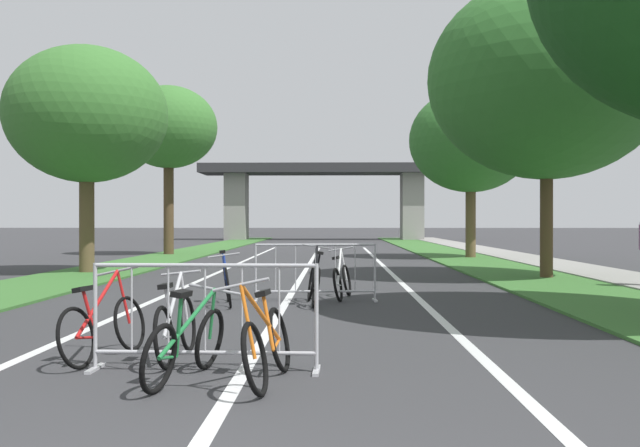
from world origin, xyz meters
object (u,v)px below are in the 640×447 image
(bicycle_green_3, at_px, (187,344))
(bicycle_white_1, at_px, (342,280))
(bicycle_silver_6, at_px, (176,326))
(crowd_barrier_nearest, at_px, (205,318))
(tree_left_pine_far, at_px, (87,115))
(bicycle_red_5, at_px, (104,326))
(tree_right_cypress_far, at_px, (471,141))
(bicycle_black_2, at_px, (314,282))
(tree_left_pine_near, at_px, (169,128))
(tree_right_maple_mid, at_px, (547,79))
(bicycle_orange_0, at_px, (267,344))
(bicycle_blue_4, at_px, (227,283))
(crowd_barrier_second, at_px, (315,273))

(bicycle_green_3, bearing_deg, bicycle_white_1, 91.78)
(bicycle_silver_6, bearing_deg, crowd_barrier_nearest, -51.55)
(tree_left_pine_far, relative_size, bicycle_red_5, 3.82)
(tree_right_cypress_far, height_order, bicycle_silver_6, tree_right_cypress_far)
(bicycle_black_2, bearing_deg, tree_left_pine_near, 104.63)
(tree_right_maple_mid, relative_size, bicycle_black_2, 4.30)
(bicycle_orange_0, relative_size, bicycle_black_2, 0.93)
(tree_left_pine_far, relative_size, bicycle_black_2, 3.58)
(tree_left_pine_far, relative_size, bicycle_white_1, 3.82)
(bicycle_black_2, height_order, bicycle_silver_6, bicycle_black_2)
(bicycle_blue_4, bearing_deg, crowd_barrier_second, -169.26)
(bicycle_orange_0, height_order, bicycle_black_2, bicycle_black_2)
(bicycle_red_5, relative_size, bicycle_silver_6, 1.02)
(tree_right_cypress_far, distance_m, bicycle_orange_0, 22.90)
(crowd_barrier_second, bearing_deg, tree_right_maple_mid, 42.00)
(bicycle_orange_0, distance_m, bicycle_blue_4, 6.16)
(tree_right_maple_mid, relative_size, bicycle_orange_0, 4.64)
(tree_right_cypress_far, relative_size, bicycle_silver_6, 4.12)
(tree_right_maple_mid, bearing_deg, bicycle_black_2, -135.42)
(crowd_barrier_nearest, xyz_separation_m, bicycle_green_3, (-0.09, -0.45, -0.18))
(tree_left_pine_far, bearing_deg, bicycle_white_1, -42.00)
(bicycle_black_2, bearing_deg, tree_right_maple_mid, 38.60)
(tree_right_maple_mid, xyz_separation_m, tree_right_cypress_far, (-0.03, 9.98, -0.43))
(tree_right_maple_mid, distance_m, crowd_barrier_second, 8.87)
(crowd_barrier_nearest, distance_m, bicycle_blue_4, 5.54)
(bicycle_white_1, bearing_deg, bicycle_green_3, -92.01)
(bicycle_silver_6, bearing_deg, bicycle_blue_4, 94.27)
(bicycle_green_3, xyz_separation_m, bicycle_silver_6, (-0.32, 1.00, 0.01))
(tree_left_pine_far, xyz_separation_m, bicycle_white_1, (7.03, -6.33, -4.05))
(tree_left_pine_far, bearing_deg, bicycle_orange_0, -64.77)
(crowd_barrier_nearest, bearing_deg, tree_left_pine_near, 103.96)
(tree_right_maple_mid, bearing_deg, crowd_barrier_second, -138.00)
(tree_left_pine_near, xyz_separation_m, crowd_barrier_second, (6.77, -17.47, -4.92))
(crowd_barrier_second, height_order, bicycle_blue_4, crowd_barrier_second)
(crowd_barrier_second, distance_m, bicycle_silver_6, 5.71)
(bicycle_white_1, bearing_deg, tree_right_cypress_far, 80.68)
(crowd_barrier_second, bearing_deg, tree_left_pine_far, 134.23)
(tree_left_pine_far, distance_m, bicycle_orange_0, 15.30)
(tree_right_maple_mid, distance_m, bicycle_black_2, 9.23)
(crowd_barrier_second, bearing_deg, tree_left_pine_near, 111.17)
(tree_right_maple_mid, height_order, crowd_barrier_second, tree_right_maple_mid)
(tree_left_pine_near, bearing_deg, crowd_barrier_second, -68.83)
(tree_left_pine_near, bearing_deg, bicycle_white_1, -66.99)
(bicycle_black_2, relative_size, bicycle_silver_6, 1.09)
(bicycle_blue_4, distance_m, bicycle_silver_6, 4.96)
(bicycle_green_3, height_order, bicycle_blue_4, bicycle_blue_4)
(tree_right_maple_mid, xyz_separation_m, bicycle_white_1, (-5.18, -4.72, -4.68))
(tree_right_cypress_far, xyz_separation_m, bicycle_green_3, (-6.63, -21.64, -4.26))
(tree_left_pine_far, xyz_separation_m, bicycle_silver_6, (5.23, -12.27, -4.04))
(tree_right_maple_mid, relative_size, bicycle_green_3, 4.61)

